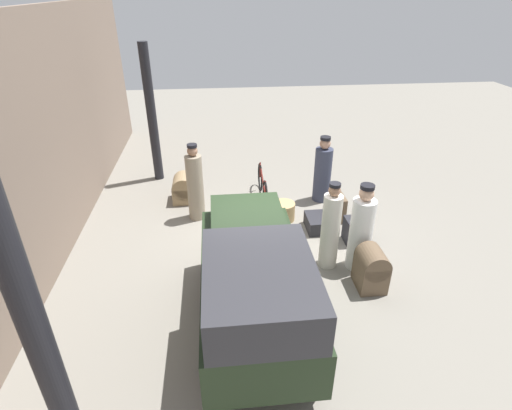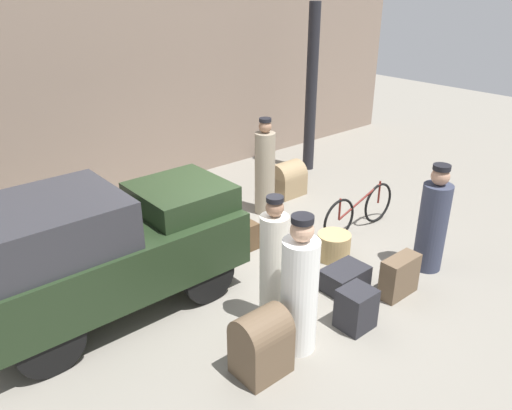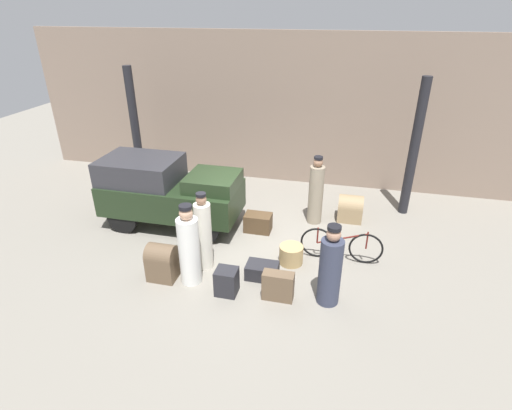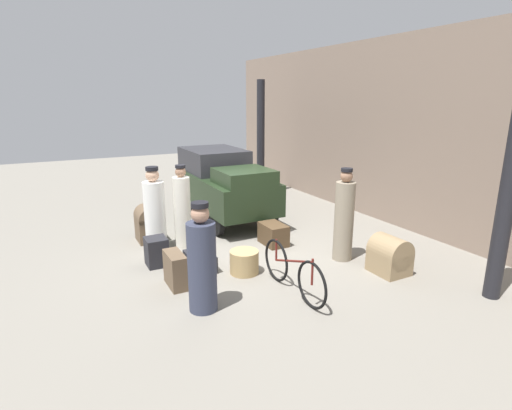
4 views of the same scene
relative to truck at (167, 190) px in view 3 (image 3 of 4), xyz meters
name	(u,v)px [view 3 (image 3 of 4)]	position (x,y,z in m)	size (l,w,h in m)	color
ground_plane	(246,243)	(2.15, -0.48, -0.97)	(30.00, 30.00, 0.00)	gray
station_building_facade	(279,110)	(2.15, 3.60, 1.28)	(16.00, 0.15, 4.50)	gray
canopy_pillar_left	(135,129)	(-1.89, 2.09, 0.83)	(0.25, 0.25, 3.61)	black
canopy_pillar_right	(414,149)	(5.95, 2.09, 0.83)	(0.25, 0.25, 3.61)	black
truck	(167,190)	(0.00, 0.00, 0.00)	(3.43, 1.54, 1.75)	black
bicycle	(341,245)	(4.37, -0.66, -0.59)	(1.80, 0.04, 0.79)	black
wicker_basket	(291,254)	(3.32, -1.02, -0.76)	(0.52, 0.52, 0.42)	tan
porter_standing_middle	(189,248)	(1.42, -2.14, -0.18)	(0.43, 0.43, 1.75)	white
porter_carrying_trunk	(330,269)	(4.20, -2.13, -0.22)	(0.43, 0.43, 1.66)	#33384C
porter_lifting_near_truck	(203,234)	(1.53, -1.58, -0.16)	(0.35, 0.35, 1.76)	silver
conductor_in_dark_uniform	(316,193)	(3.62, 0.97, -0.14)	(0.37, 0.37, 1.81)	gray
trunk_large_brown	(258,223)	(2.30, 0.17, -0.75)	(0.66, 0.43, 0.46)	#4C3823
trunk_wicker_pale	(227,281)	(2.25, -2.34, -0.70)	(0.42, 0.39, 0.54)	#232328
trunk_umber_medium	(162,261)	(0.82, -2.17, -0.57)	(0.58, 0.49, 0.79)	brown
trunk_barrel_dark	(350,208)	(4.52, 1.31, -0.65)	(0.63, 0.56, 0.69)	#937A56
suitcase_black_upright	(262,271)	(2.82, -1.68, -0.82)	(0.66, 0.45, 0.31)	#232328
suitcase_tan_flat	(278,286)	(3.26, -2.27, -0.68)	(0.60, 0.26, 0.58)	brown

